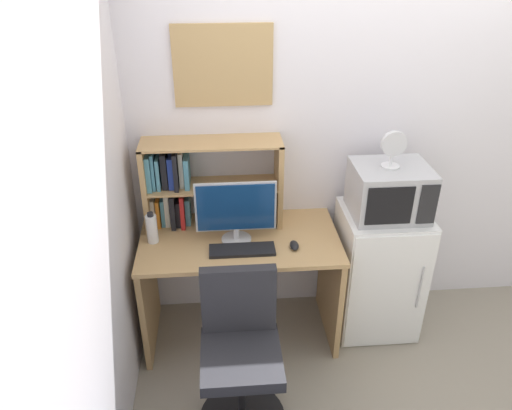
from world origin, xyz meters
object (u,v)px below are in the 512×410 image
Objects in this scene: keyboard at (242,250)px; computer_mouse at (294,245)px; water_bottle at (152,228)px; desk_chair at (241,360)px; mini_fridge at (378,271)px; microwave at (390,191)px; hutch_bookshelf at (190,182)px; desk_fan at (393,148)px; monitor at (236,210)px; wall_corkboard at (223,66)px.

keyboard is 3.98× the size of computer_mouse.
desk_chair is (0.50, -0.67, -0.45)m from water_bottle.
mini_fridge is 1.96× the size of microwave.
hutch_bookshelf is 0.96× the size of mini_fridge.
keyboard is 0.44× the size of mini_fridge.
keyboard is at bearing -169.07° from microwave.
mini_fridge is 3.89× the size of desk_fan.
water_bottle is 0.95m from desk_chair.
desk_fan is at bearing 36.06° from desk_chair.
desk_chair is (0.26, -0.88, -0.65)m from hutch_bookshelf.
microwave is (0.95, 0.06, 0.06)m from monitor.
computer_mouse is 1.14m from wall_corkboard.
desk_fan is at bearing 0.89° from water_bottle.
desk_chair is 1.61× the size of wall_corkboard.
monitor is 2.11× the size of desk_fan.
keyboard is (0.30, -0.36, -0.28)m from hutch_bookshelf.
keyboard is 1.09m from wall_corkboard.
hutch_bookshelf reaches higher than microwave.
monitor reaches higher than keyboard.
microwave is 1.98× the size of desk_fan.
computer_mouse is 0.17× the size of wall_corkboard.
keyboard is 0.57m from water_bottle.
desk_chair is at bearing -144.45° from mini_fridge.
desk_chair is (-0.95, -0.69, -0.92)m from desk_fan.
microwave is (0.93, 0.18, 0.27)m from keyboard.
water_bottle is at bearing 170.81° from computer_mouse.
keyboard is 0.32m from computer_mouse.
water_bottle is 1.48m from microwave.
desk_chair is at bearing -88.23° from wall_corkboard.
microwave reaches higher than keyboard.
water_bottle is (-0.86, 0.14, 0.08)m from computer_mouse.
hutch_bookshelf reaches higher than water_bottle.
hutch_bookshelf is 0.37m from monitor.
water_bottle reaches higher than computer_mouse.
microwave is (0.00, 0.00, 0.61)m from mini_fridge.
monitor is (0.28, -0.24, -0.08)m from hutch_bookshelf.
wall_corkboard is at bearing 130.49° from computer_mouse.
hutch_bookshelf reaches higher than monitor.
desk_fan is at bearing 10.85° from keyboard.
microwave is (0.61, 0.17, 0.26)m from computer_mouse.
water_bottle is at bearing -137.94° from hutch_bookshelf.
monitor is 1.24× the size of keyboard.
computer_mouse is 0.43× the size of desk_fan.
monitor is at bearing -176.95° from desk_fan.
mini_fridge reaches higher than computer_mouse.
water_bottle is at bearing -145.98° from wall_corkboard.
microwave reaches higher than water_bottle.
water_bottle is at bearing 176.94° from monitor.
wall_corkboard is at bearing 23.90° from hutch_bookshelf.
keyboard is at bearing -15.63° from water_bottle.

